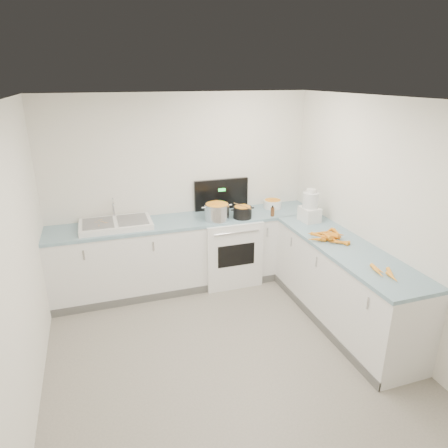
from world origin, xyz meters
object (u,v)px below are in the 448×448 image
object	(u,v)px
mixing_bowl	(272,204)
spice_jar	(273,211)
stove	(228,247)
sink	(116,224)
black_pot	(242,213)
food_processor	(310,208)
steel_pot	(217,213)
extract_bottle	(272,212)

from	to	relation	value
mixing_bowl	spice_jar	world-z (taller)	mixing_bowl
stove	sink	size ratio (longest dim) A/B	1.58
sink	mixing_bowl	bearing A→B (deg)	2.29
black_pot	food_processor	size ratio (longest dim) A/B	0.57
sink	steel_pot	xyz separation A→B (m)	(1.26, -0.14, 0.06)
sink	food_processor	distance (m)	2.43
sink	spice_jar	size ratio (longest dim) A/B	10.43
steel_pot	food_processor	distance (m)	1.18
spice_jar	food_processor	world-z (taller)	food_processor
stove	food_processor	distance (m)	1.24
sink	food_processor	world-z (taller)	food_processor
stove	black_pot	size ratio (longest dim) A/B	5.66
sink	food_processor	bearing A→B (deg)	-13.31
mixing_bowl	extract_bottle	distance (m)	0.35
stove	sink	world-z (taller)	stove
black_pot	food_processor	bearing A→B (deg)	-26.68
steel_pot	food_processor	size ratio (longest dim) A/B	0.75
sink	black_pot	xyz separation A→B (m)	(1.59, -0.17, 0.03)
steel_pot	mixing_bowl	distance (m)	0.92
sink	mixing_bowl	distance (m)	2.14
mixing_bowl	food_processor	bearing A→B (deg)	-71.47
stove	sink	distance (m)	1.54
steel_pot	spice_jar	world-z (taller)	steel_pot
steel_pot	sink	bearing A→B (deg)	173.51
black_pot	steel_pot	bearing A→B (deg)	174.68
food_processor	steel_pot	bearing A→B (deg)	159.34
sink	spice_jar	bearing A→B (deg)	-4.85
food_processor	mixing_bowl	bearing A→B (deg)	108.53
extract_bottle	stove	bearing A→B (deg)	158.22
stove	mixing_bowl	size ratio (longest dim) A/B	5.44
sink	food_processor	size ratio (longest dim) A/B	2.04
stove	spice_jar	distance (m)	0.79
black_pot	mixing_bowl	size ratio (longest dim) A/B	0.96
black_pot	extract_bottle	size ratio (longest dim) A/B	2.00
stove	sink	bearing A→B (deg)	179.38
extract_bottle	spice_jar	xyz separation A→B (m)	(0.04, 0.06, -0.02)
black_pot	extract_bottle	distance (m)	0.40
extract_bottle	spice_jar	distance (m)	0.07
black_pot	mixing_bowl	bearing A→B (deg)	25.40
mixing_bowl	sink	bearing A→B (deg)	-177.71
steel_pot	stove	bearing A→B (deg)	33.28
sink	stove	bearing A→B (deg)	-0.62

